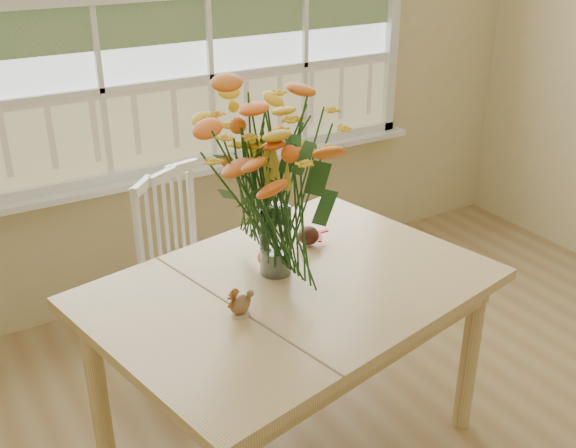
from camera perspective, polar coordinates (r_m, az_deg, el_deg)
wall_back at (r=3.43m, az=-6.97°, el=15.67°), size 4.00×0.02×2.70m
dining_table at (r=2.40m, az=0.25°, el=-6.92°), size 1.51×1.21×0.72m
windsor_chair at (r=3.00m, az=-8.71°, el=-3.15°), size 0.55×0.54×0.88m
flower_vase at (r=2.26m, az=-1.13°, el=4.28°), size 0.53×0.53×0.63m
pumpkin at (r=2.43m, az=-1.42°, el=-2.95°), size 0.10×0.10×0.08m
turkey_figurine at (r=2.17m, az=-4.08°, el=-6.82°), size 0.09×0.08×0.10m
dark_gourd at (r=2.60m, az=1.74°, el=-1.06°), size 0.13×0.10×0.07m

